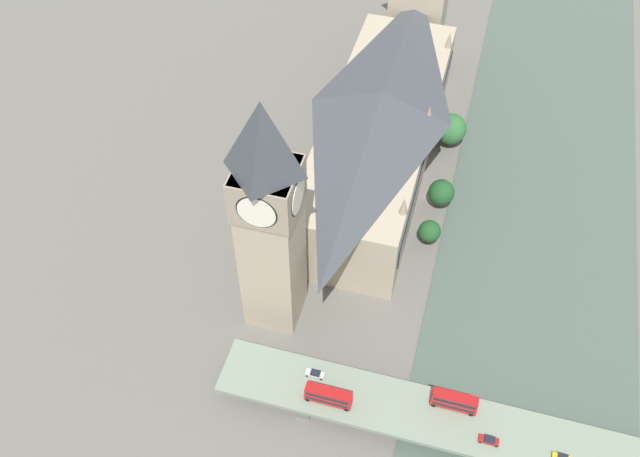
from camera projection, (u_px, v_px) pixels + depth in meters
ground_plane at (428, 197)px, 206.10m from camera, size 600.00×600.00×0.00m
river_water at (541, 219)px, 200.40m from camera, size 51.86×360.00×0.30m
parliament_hall at (379, 132)px, 203.52m from camera, size 29.08×93.03×28.21m
clock_tower at (269, 216)px, 153.85m from camera, size 13.81×13.81×66.98m
road_bridge at (521, 440)px, 153.22m from camera, size 135.73×13.77×5.54m
double_decker_bus_lead at (454, 401)px, 155.11m from camera, size 10.16×2.47×4.93m
double_decker_bus_mid at (328, 396)px, 156.08m from camera, size 10.60×2.62×4.68m
car_northbound_lead at (315, 374)px, 161.71m from camera, size 4.30×1.76×1.36m
car_northbound_mid at (489, 440)px, 151.41m from camera, size 4.31×1.78×1.35m
tree_embankment_near at (430, 231)px, 190.98m from camera, size 6.09×6.09×8.12m
tree_embankment_mid at (441, 192)px, 199.50m from camera, size 7.42×7.42×9.37m
tree_embankment_far at (451, 129)px, 216.09m from camera, size 9.45×9.45×10.89m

